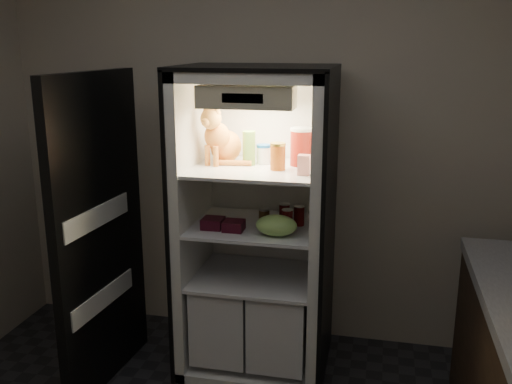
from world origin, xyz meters
TOP-DOWN VIEW (x-y plane):
  - room_shell at (0.00, 0.00)m, footprint 3.60×3.60m
  - refrigerator at (0.00, 1.38)m, footprint 0.90×0.72m
  - fridge_door at (-0.85, 0.99)m, footprint 0.13×0.87m
  - tabby_cat at (-0.23, 1.41)m, footprint 0.31×0.37m
  - parmesan_shaker at (-0.05, 1.39)m, footprint 0.08×0.08m
  - mayo_tub at (0.03, 1.43)m, footprint 0.08×0.08m
  - salsa_jar at (0.14, 1.29)m, footprint 0.09×0.09m
  - pepper_jar at (0.25, 1.44)m, footprint 0.13×0.13m
  - cream_carton at (0.30, 1.20)m, footprint 0.06×0.06m
  - soda_can_a at (0.17, 1.39)m, footprint 0.06×0.06m
  - soda_can_b at (0.26, 1.37)m, footprint 0.06×0.06m
  - soda_can_c at (0.20, 1.27)m, footprint 0.07×0.07m
  - condiment_jar at (0.05, 1.36)m, footprint 0.07×0.07m
  - grape_bag at (0.16, 1.15)m, footprint 0.24×0.17m
  - berry_box_left at (-0.23, 1.20)m, footprint 0.12×0.12m
  - berry_box_right at (-0.10, 1.18)m, footprint 0.12×0.12m

SIDE VIEW (x-z plane):
  - refrigerator at x=0.00m, z-range -0.15..1.73m
  - fridge_door at x=-0.85m, z-range -0.01..1.84m
  - berry_box_right at x=-0.10m, z-range 0.94..1.00m
  - berry_box_left at x=-0.23m, z-range 0.94..1.00m
  - condiment_jar at x=0.05m, z-range 0.94..1.03m
  - grape_bag at x=0.16m, z-range 0.94..1.06m
  - soda_can_a at x=0.17m, z-range 0.94..1.06m
  - soda_can_b at x=0.26m, z-range 0.94..1.06m
  - soda_can_c at x=0.20m, z-range 0.94..1.06m
  - cream_carton at x=0.30m, z-range 1.29..1.40m
  - mayo_tub at x=0.03m, z-range 1.29..1.41m
  - salsa_jar at x=0.14m, z-range 1.29..1.45m
  - parmesan_shaker at x=-0.05m, z-range 1.29..1.49m
  - pepper_jar at x=0.25m, z-range 1.29..1.51m
  - tabby_cat at x=-0.23m, z-range 1.24..1.62m
  - room_shell at x=0.00m, z-range -0.18..3.42m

